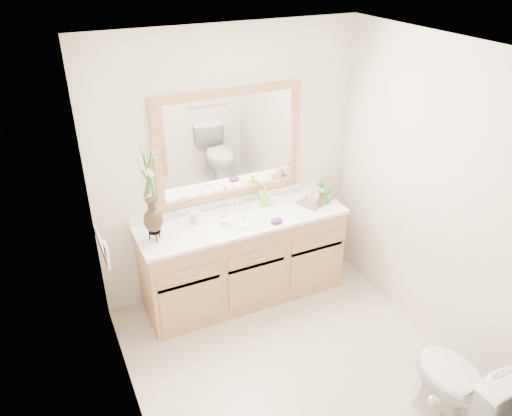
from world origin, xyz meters
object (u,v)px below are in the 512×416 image
toilet (461,390)px  tumbler (195,217)px  soap_bottle (264,196)px  tray (315,200)px  flower_vase (149,183)px

toilet → tumbler: 2.37m
soap_bottle → tray: soap_bottle is taller
toilet → tumbler: tumbler is taller
toilet → tray: size_ratio=2.33×
toilet → flower_vase: flower_vase is taller
flower_vase → soap_bottle: 1.14m
toilet → tray: bearing=-90.7°
toilet → flower_vase: 2.61m
toilet → tumbler: (-1.09, 2.04, 0.51)m
tray → toilet: bearing=-114.2°
flower_vase → tray: flower_vase is taller
toilet → soap_bottle: size_ratio=4.37×
tumbler → tray: tumbler is taller
tumbler → tray: 1.12m
tumbler → soap_bottle: soap_bottle is taller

